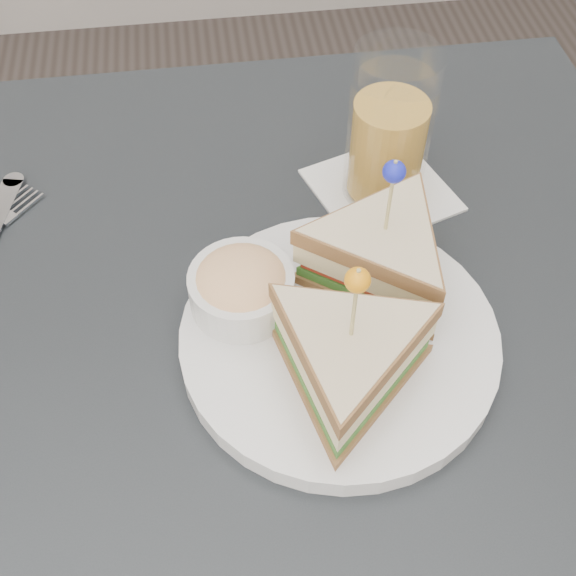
{
  "coord_description": "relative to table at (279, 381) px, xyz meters",
  "views": [
    {
      "loc": [
        -0.04,
        -0.35,
        1.26
      ],
      "look_at": [
        0.01,
        0.01,
        0.8
      ],
      "focal_mm": 45.0,
      "sensor_mm": 36.0,
      "label": 1
    }
  ],
  "objects": [
    {
      "name": "drink_set",
      "position": [
        0.13,
        0.16,
        0.15
      ],
      "size": [
        0.16,
        0.16,
        0.16
      ],
      "rotation": [
        0.0,
        0.0,
        0.33
      ],
      "color": "silver",
      "rests_on": "table"
    },
    {
      "name": "table",
      "position": [
        0.0,
        0.0,
        0.0
      ],
      "size": [
        0.8,
        0.8,
        0.75
      ],
      "color": "black",
      "rests_on": "ground"
    },
    {
      "name": "plate_meal",
      "position": [
        0.05,
        -0.01,
        0.12
      ],
      "size": [
        0.32,
        0.32,
        0.16
      ],
      "rotation": [
        0.0,
        0.0,
        0.24
      ],
      "color": "silver",
      "rests_on": "table"
    }
  ]
}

